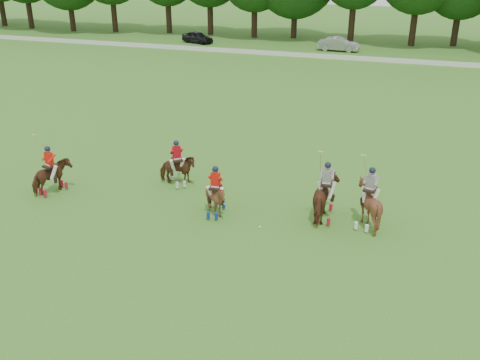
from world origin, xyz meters
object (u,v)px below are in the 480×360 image
(polo_red_b, at_px, (177,169))
(polo_stripe_b, at_px, (369,204))
(car_mid, at_px, (339,44))
(polo_red_a, at_px, (52,176))
(polo_stripe_a, at_px, (326,198))
(polo_ball, at_px, (260,227))
(car_left, at_px, (197,37))
(polo_red_c, at_px, (216,198))

(polo_red_b, distance_m, polo_stripe_b, 8.89)
(car_mid, relative_size, polo_red_a, 1.54)
(polo_stripe_a, bearing_deg, polo_ball, -144.91)
(polo_stripe_a, bearing_deg, car_left, 119.15)
(car_left, xyz_separation_m, polo_stripe_a, (21.15, -37.92, 0.27))
(car_mid, bearing_deg, polo_stripe_a, -170.79)
(polo_stripe_a, distance_m, polo_ball, 2.93)
(car_left, relative_size, polo_red_c, 1.76)
(car_mid, distance_m, polo_red_c, 39.00)
(car_mid, distance_m, polo_red_a, 39.85)
(polo_red_c, height_order, polo_ball, polo_red_c)
(car_left, bearing_deg, polo_stripe_a, -132.44)
(polo_stripe_a, height_order, polo_stripe_b, polo_stripe_b)
(polo_red_a, height_order, polo_red_c, polo_red_a)
(polo_red_a, bearing_deg, polo_ball, -1.61)
(polo_red_b, relative_size, polo_ball, 24.15)
(polo_red_a, relative_size, polo_stripe_a, 0.92)
(polo_red_c, distance_m, polo_stripe_b, 6.13)
(car_left, distance_m, car_mid, 15.98)
(polo_red_a, distance_m, polo_stripe_b, 13.84)
(polo_red_c, height_order, polo_stripe_b, polo_stripe_b)
(polo_red_c, bearing_deg, polo_stripe_b, 9.88)
(polo_ball, bearing_deg, polo_stripe_a, 35.09)
(polo_red_b, height_order, polo_red_c, polo_red_b)
(polo_ball, bearing_deg, polo_red_b, 149.34)
(polo_red_c, xyz_separation_m, polo_stripe_a, (4.33, 1.07, 0.15))
(car_mid, height_order, polo_red_a, polo_red_a)
(car_mid, height_order, polo_ball, car_mid)
(polo_red_b, relative_size, polo_red_c, 1.00)
(car_left, bearing_deg, polo_stripe_b, -130.52)
(car_mid, xyz_separation_m, polo_red_a, (-6.91, -39.25, 0.10))
(polo_stripe_a, bearing_deg, polo_red_c, -166.08)
(polo_stripe_b, height_order, polo_ball, polo_stripe_b)
(polo_red_a, height_order, polo_stripe_a, polo_stripe_a)
(polo_red_c, relative_size, polo_stripe_a, 0.72)
(car_mid, distance_m, polo_ball, 39.63)
(car_left, height_order, polo_red_c, polo_red_c)
(polo_red_a, height_order, polo_stripe_b, polo_stripe_b)
(car_mid, relative_size, polo_stripe_a, 1.41)
(car_left, height_order, polo_red_a, polo_red_a)
(polo_red_a, relative_size, polo_red_c, 1.28)
(car_left, bearing_deg, polo_ball, -136.08)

